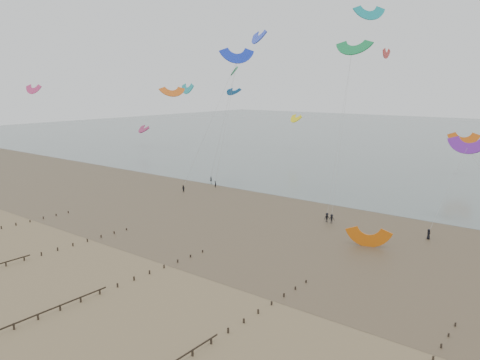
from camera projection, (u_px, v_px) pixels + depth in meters
name	position (u px, v px, depth m)	size (l,w,h in m)	color
ground	(122.00, 270.00, 64.07)	(500.00, 500.00, 0.00)	brown
sea_and_shore	(249.00, 212.00, 93.10)	(500.00, 665.00, 0.03)	#475654
kitesurfer_lead	(215.00, 184.00, 115.60)	(0.60, 0.39, 1.64)	black
kitesurfers	(431.00, 224.00, 82.65)	(104.43, 22.01, 1.86)	black
grounded_kite	(368.00, 247.00, 73.51)	(5.92, 3.10, 4.51)	#DA610D
kites_airborne	(332.00, 99.00, 141.33)	(250.61, 109.69, 38.50)	#6C1FA1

